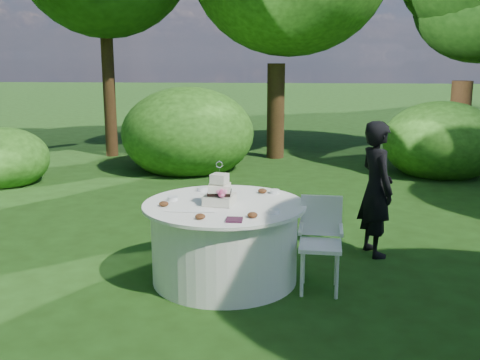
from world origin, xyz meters
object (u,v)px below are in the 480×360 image
Objects in this scene: napkins at (234,220)px; guest at (376,189)px; cake at (220,193)px; chair at (321,236)px; table at (225,241)px.

napkins is 2.00m from guest.
guest reaches higher than cake.
cake is (-0.18, 0.52, 0.10)m from napkins.
chair reaches higher than napkins.
cake is at bearing 109.24° from napkins.
napkins is 0.09× the size of guest.
chair reaches higher than table.
guest reaches higher than napkins.
table is at bearing 49.57° from cake.
guest is 0.95× the size of table.
cake is 1.02m from chair.
cake reaches higher than table.
table is (-1.57, -0.84, -0.35)m from guest.
guest reaches higher than chair.
table is 0.93m from chair.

